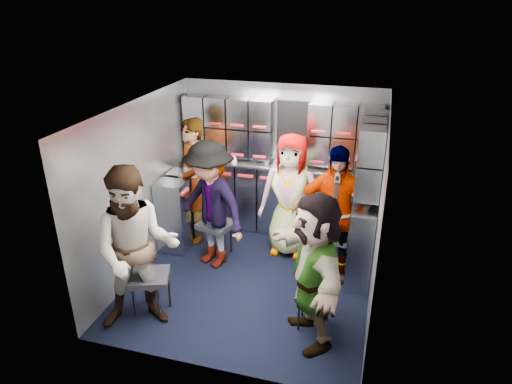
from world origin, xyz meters
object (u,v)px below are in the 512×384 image
(attendant_arc_d, at_px, (334,214))
(attendant_arc_e, at_px, (314,270))
(jump_seat_near_right, at_px, (315,294))
(attendant_arc_a, at_px, (137,250))
(jump_seat_mid_left, at_px, (216,226))
(jump_seat_mid_right, at_px, (333,237))
(attendant_arc_c, at_px, (290,195))
(jump_seat_near_left, at_px, (150,279))
(jump_seat_center, at_px, (292,216))
(attendant_standing, at_px, (193,181))
(attendant_arc_b, at_px, (210,205))

(attendant_arc_d, bearing_deg, attendant_arc_e, -93.77)
(jump_seat_near_right, bearing_deg, attendant_arc_d, 87.39)
(jump_seat_near_right, bearing_deg, attendant_arc_a, -165.98)
(jump_seat_near_right, bearing_deg, attendant_arc_e, -90.00)
(jump_seat_mid_left, xyz_separation_m, attendant_arc_a, (-0.28, -1.46, 0.45))
(jump_seat_mid_right, distance_m, jump_seat_near_right, 1.16)
(attendant_arc_a, relative_size, attendant_arc_c, 1.08)
(jump_seat_near_left, relative_size, attendant_arc_a, 0.29)
(jump_seat_mid_left, height_order, jump_seat_mid_right, jump_seat_mid_left)
(jump_seat_mid_left, distance_m, attendant_arc_a, 1.55)
(attendant_arc_d, bearing_deg, attendant_arc_c, 143.23)
(jump_seat_center, xyz_separation_m, attendant_arc_d, (0.60, -0.61, 0.41))
(jump_seat_mid_right, height_order, attendant_standing, attendant_standing)
(attendant_arc_c, height_order, attendant_arc_d, attendant_arc_d)
(attendant_arc_b, relative_size, attendant_arc_c, 1.00)
(jump_seat_near_right, xyz_separation_m, attendant_arc_a, (-1.73, -0.43, 0.49))
(attendant_arc_a, distance_m, attendant_arc_b, 1.31)
(attendant_arc_a, height_order, attendant_arc_e, attendant_arc_a)
(attendant_standing, bearing_deg, jump_seat_mid_right, 43.95)
(jump_seat_mid_left, relative_size, attendant_arc_c, 0.31)
(jump_seat_near_right, distance_m, attendant_arc_c, 1.57)
(jump_seat_mid_left, distance_m, jump_seat_center, 1.05)
(attendant_arc_d, bearing_deg, jump_seat_near_right, -94.17)
(jump_seat_near_right, bearing_deg, jump_seat_mid_right, 87.79)
(jump_seat_center, height_order, attendant_arc_c, attendant_arc_c)
(jump_seat_mid_right, bearing_deg, attendant_arc_d, -90.00)
(jump_seat_mid_left, distance_m, attendant_arc_c, 1.04)
(jump_seat_center, distance_m, attendant_arc_e, 1.89)
(attendant_arc_a, xyz_separation_m, attendant_arc_e, (1.73, 0.25, -0.08))
(attendant_arc_a, bearing_deg, attendant_arc_b, 53.27)
(jump_seat_mid_right, xyz_separation_m, attendant_arc_a, (-1.77, -1.59, 0.45))
(jump_seat_near_left, distance_m, attendant_arc_c, 2.07)
(jump_seat_center, relative_size, attendant_arc_a, 0.28)
(jump_seat_mid_right, distance_m, attendant_arc_d, 0.45)
(jump_seat_near_right, relative_size, attendant_arc_a, 0.25)
(attendant_arc_b, bearing_deg, attendant_arc_e, -10.64)
(jump_seat_near_right, xyz_separation_m, attendant_arc_d, (0.04, 0.98, 0.45))
(attendant_standing, bearing_deg, attendant_arc_d, 38.81)
(jump_seat_near_left, distance_m, jump_seat_mid_left, 1.31)
(jump_seat_mid_left, height_order, attendant_arc_b, attendant_arc_b)
(jump_seat_mid_right, xyz_separation_m, attendant_arc_b, (-1.49, -0.31, 0.39))
(jump_seat_near_left, xyz_separation_m, jump_seat_center, (1.17, 1.84, 0.01))
(jump_seat_near_right, height_order, attendant_arc_d, attendant_arc_d)
(jump_seat_center, xyz_separation_m, attendant_arc_e, (0.56, -1.76, 0.36))
(jump_seat_near_left, height_order, jump_seat_center, jump_seat_center)
(jump_seat_mid_right, bearing_deg, jump_seat_near_right, -92.21)
(attendant_standing, bearing_deg, jump_seat_mid_left, 11.75)
(jump_seat_near_right, bearing_deg, attendant_arc_c, 111.68)
(attendant_standing, bearing_deg, attendant_arc_b, 0.58)
(attendant_standing, relative_size, attendant_arc_d, 1.03)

